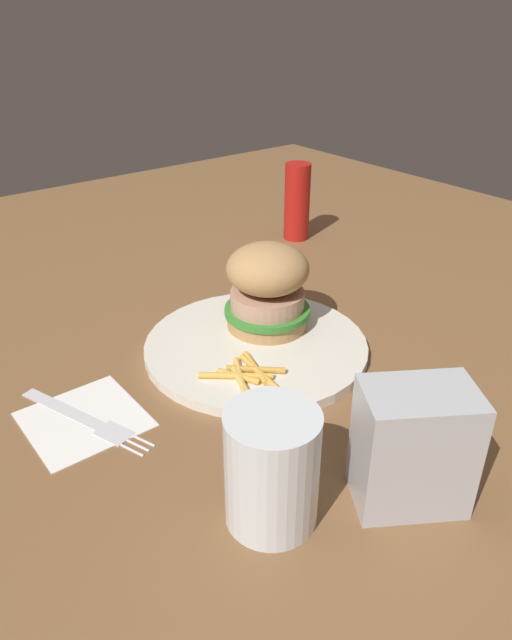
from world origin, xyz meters
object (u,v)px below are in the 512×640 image
plate (256,346)px  fries_pile (247,375)px  drink_glass (272,474)px  napkin_dispenser (413,447)px  napkin (84,419)px  sandwich (268,287)px  fork (85,418)px  ketchup_bottle (297,202)px

plate → fries_pile: (-0.05, 0.05, 0.01)m
drink_glass → napkin_dispenser: bearing=-118.2°
napkin → sandwich: bearing=-85.9°
napkin → napkin_dispenser: napkin_dispenser is taller
drink_glass → fork: bearing=18.1°
napkin → fork: size_ratio=0.65×
fries_pile → napkin: fries_pile is taller
fries_pile → fork: size_ratio=0.50×
fries_pile → napkin: 0.17m
napkin → ketchup_bottle: size_ratio=0.84×
sandwich → napkin_dispenser: (-0.28, 0.08, -0.01)m
plate → ketchup_bottle: bearing=-48.9°
fork → ketchup_bottle: size_ratio=1.29×
fork → napkin_dispenser: bearing=-147.1°
fries_pile → napkin_dispenser: bearing=-177.7°
sandwich → drink_glass: bearing=141.3°
plate → fries_pile: bearing=134.5°
napkin_dispenser → fries_pile: bearing=-55.0°
drink_glass → plate: bearing=-35.5°
fries_pile → drink_glass: size_ratio=0.82×
plate → ketchup_bottle: size_ratio=2.03×
fork → drink_glass: drink_glass is taller
ketchup_bottle → plate: bearing=131.1°
napkin → drink_glass: 0.23m
fries_pile → plate: bearing=-45.5°
fries_pile → napkin: size_ratio=0.77×
napkin_dispenser → fork: bearing=-24.5°
fork → ketchup_bottle: bearing=-63.7°
fries_pile → drink_glass: (-0.15, 0.09, 0.03)m
plate → fork: plate is taller
plate → fork: size_ratio=1.58×
napkin → napkin_dispenser: (-0.27, -0.17, 0.05)m
sandwich → plate: bearing=121.5°
fries_pile → napkin: (0.06, 0.16, -0.01)m
fries_pile → fork: 0.17m
drink_glass → napkin: bearing=18.1°
drink_glass → ketchup_bottle: size_ratio=0.78×
napkin_dispenser → ketchup_bottle: size_ratio=0.83×
fries_pile → ketchup_bottle: ketchup_bottle is taller
napkin_dispenser → sandwich: bearing=-73.4°
napkin → napkin_dispenser: 0.32m
ketchup_bottle → drink_glass: bearing=136.5°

